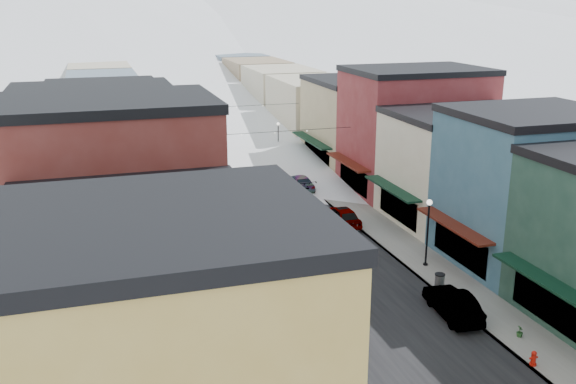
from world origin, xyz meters
TOP-DOWN VIEW (x-y plane):
  - road at (0.00, 60.00)m, footprint 10.00×160.00m
  - sidewalk_left at (-6.60, 60.00)m, footprint 3.20×160.00m
  - sidewalk_right at (6.60, 60.00)m, footprint 3.20×160.00m
  - curb_left at (-5.05, 60.00)m, footprint 0.10×160.00m
  - curb_right at (5.05, 60.00)m, footprint 0.10×160.00m
  - bldg_l_cream at (-13.19, 12.50)m, footprint 11.30×8.20m
  - bldg_l_brick_near at (-13.69, 20.50)m, footprint 12.30×8.20m
  - bldg_l_grayblue at (-13.19, 29.00)m, footprint 11.30×9.20m
  - bldg_l_brick_far at (-14.19, 38.00)m, footprint 13.30×9.20m
  - bldg_l_tan at (-13.19, 48.00)m, footprint 11.30×11.20m
  - bldg_r_blue at (13.19, 21.00)m, footprint 11.30×9.20m
  - bldg_r_cream at (13.69, 30.00)m, footprint 12.30×9.20m
  - bldg_r_brick_far at (14.19, 39.00)m, footprint 13.30×9.20m
  - bldg_r_tan at (13.19, 49.00)m, footprint 11.30×11.20m
  - distant_blocks at (0.00, 83.00)m, footprint 34.00×55.00m
  - mountain_ridge at (-19.47, 277.18)m, footprint 670.00×340.00m
  - overhead_cables at (0.00, 47.50)m, footprint 16.40×15.04m
  - car_white_suv at (-4.30, 13.15)m, footprint 2.54×5.39m
  - car_silver_sedan at (-3.93, 22.12)m, footprint 2.12×4.39m
  - car_dark_hatch at (-3.50, 28.56)m, footprint 1.65×4.25m
  - car_silver_wagon at (-4.30, 38.41)m, footprint 2.29×4.82m
  - car_green_sedan at (4.30, 15.29)m, footprint 2.08×4.90m
  - car_gray_suv at (4.09, 31.56)m, footprint 1.94×4.73m
  - car_black_sedan at (3.94, 42.08)m, footprint 2.13×5.08m
  - car_lane_silver at (-0.60, 55.47)m, footprint 2.46×4.89m
  - car_lane_white at (1.13, 74.20)m, footprint 2.56×5.07m
  - fire_hydrant at (5.20, 9.35)m, footprint 0.45×0.34m
  - trash_can at (5.20, 18.29)m, footprint 0.63×0.63m
  - streetlamp_near at (6.32, 22.01)m, footprint 0.38×0.38m
  - streetlamp_far at (5.75, 55.00)m, footprint 0.33×0.33m
  - planter_far at (6.30, 11.90)m, footprint 0.48×0.48m
  - snow_pile_near at (-4.88, 18.45)m, footprint 2.29×2.61m
  - snow_pile_mid at (-4.28, 18.21)m, footprint 2.32×2.63m
  - snow_pile_far at (-4.88, 32.96)m, footprint 2.21×2.56m

SIDE VIEW (x-z plane):
  - road at x=0.00m, z-range 0.00..0.01m
  - sidewalk_left at x=-6.60m, z-range 0.00..0.15m
  - sidewalk_right at x=6.60m, z-range 0.00..0.15m
  - curb_left at x=-5.05m, z-range 0.00..0.15m
  - curb_right at x=5.05m, z-range 0.00..0.15m
  - snow_pile_far at x=-4.88m, z-range -0.02..0.91m
  - planter_far at x=6.30m, z-range 0.15..0.76m
  - snow_pile_near at x=-4.88m, z-range -0.02..0.95m
  - snow_pile_mid at x=-4.28m, z-range -0.02..0.96m
  - fire_hydrant at x=5.20m, z-range 0.12..0.89m
  - car_silver_wagon at x=-4.30m, z-range 0.00..1.36m
  - car_lane_white at x=1.13m, z-range 0.00..1.37m
  - car_dark_hatch at x=-3.50m, z-range 0.00..1.38m
  - trash_can at x=5.20m, z-range 0.16..1.22m
  - car_silver_sedan at x=-3.93m, z-range 0.00..1.45m
  - car_black_sedan at x=3.94m, z-range 0.00..1.46m
  - car_white_suv at x=-4.30m, z-range 0.00..1.49m
  - car_green_sedan at x=4.30m, z-range 0.00..1.57m
  - car_lane_silver at x=-0.60m, z-range 0.00..1.60m
  - car_gray_suv at x=4.09m, z-range 0.00..1.60m
  - streetlamp_far at x=5.75m, z-range 0.67..4.68m
  - streetlamp_near at x=6.32m, z-range 0.75..5.38m
  - distant_blocks at x=0.00m, z-range 0.00..8.00m
  - bldg_r_cream at x=13.69m, z-range 0.01..9.01m
  - bldg_l_grayblue at x=-13.19m, z-range 0.01..9.01m
  - bldg_r_tan at x=13.19m, z-range 0.01..9.51m
  - bldg_l_cream at x=-13.19m, z-range 0.01..9.51m
  - bldg_l_tan at x=-13.19m, z-range 0.01..10.01m
  - bldg_r_blue at x=13.19m, z-range 0.01..10.51m
  - bldg_l_brick_far at x=-14.19m, z-range 0.01..11.01m
  - bldg_r_brick_far at x=14.19m, z-range 0.01..11.51m
  - overhead_cables at x=0.00m, z-range 6.18..6.22m
  - bldg_l_brick_near at x=-13.69m, z-range 0.01..12.51m
  - mountain_ridge at x=-19.47m, z-range -2.64..31.36m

